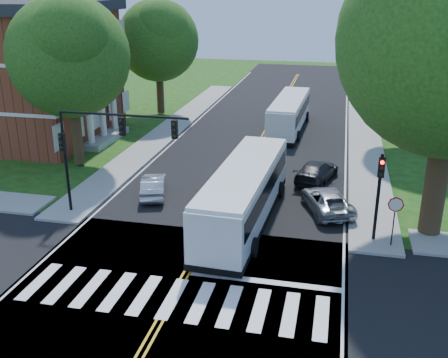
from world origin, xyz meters
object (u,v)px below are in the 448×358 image
(signal_ne, at_px, (379,186))
(dark_sedan, at_px, (316,171))
(bus_lead, at_px, (244,193))
(bus_follow, at_px, (289,113))
(hatchback, at_px, (154,186))
(suv, at_px, (327,201))
(signal_nw, at_px, (103,140))

(signal_ne, xyz_separation_m, dark_sedan, (-3.27, 8.09, -2.30))
(bus_lead, bearing_deg, bus_follow, -88.52)
(hatchback, bearing_deg, suv, 163.26)
(signal_nw, relative_size, signal_ne, 1.62)
(signal_nw, xyz_separation_m, bus_follow, (7.72, 20.25, -2.87))
(bus_follow, bearing_deg, signal_ne, 109.29)
(signal_ne, relative_size, dark_sedan, 0.97)
(suv, relative_size, dark_sedan, 1.01)
(suv, bearing_deg, signal_ne, 106.27)
(bus_follow, height_order, dark_sedan, bus_follow)
(signal_ne, xyz_separation_m, bus_lead, (-6.70, 0.92, -1.31))
(signal_ne, relative_size, bus_lead, 0.36)
(signal_nw, xyz_separation_m, dark_sedan, (10.79, 8.11, -3.71))
(signal_ne, xyz_separation_m, hatchback, (-12.69, 3.38, -2.31))
(suv, bearing_deg, bus_lead, 9.19)
(signal_nw, xyz_separation_m, suv, (11.63, 3.32, -3.73))
(bus_lead, height_order, suv, bus_lead)
(signal_ne, bearing_deg, signal_nw, -179.95)
(hatchback, bearing_deg, signal_nw, 51.66)
(bus_lead, height_order, bus_follow, bus_lead)
(suv, bearing_deg, bus_follow, -96.95)
(signal_nw, bearing_deg, bus_follow, 69.13)
(signal_ne, xyz_separation_m, suv, (-2.42, 3.31, -2.32))
(signal_nw, relative_size, bus_follow, 0.65)
(signal_ne, bearing_deg, hatchback, 165.09)
(signal_nw, bearing_deg, hatchback, 68.00)
(signal_ne, bearing_deg, bus_lead, 172.20)
(bus_follow, bearing_deg, suv, 104.93)
(signal_ne, xyz_separation_m, bus_follow, (-6.33, 20.24, -1.46))
(bus_lead, distance_m, hatchback, 6.55)
(signal_nw, height_order, signal_ne, signal_nw)
(suv, bearing_deg, signal_nw, -4.04)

